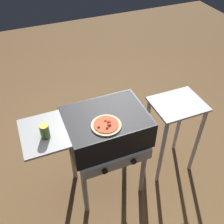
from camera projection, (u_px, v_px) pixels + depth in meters
ground_plane at (107, 183)px, 2.61m from camera, size 8.00×8.00×0.00m
grill at (105, 130)px, 2.10m from camera, size 0.96×0.53×0.90m
pizza_pepperoni at (106, 125)px, 1.92m from camera, size 0.22×0.22×0.04m
sauce_jar at (45, 131)px, 1.81m from camera, size 0.07×0.07×0.11m
prep_table at (174, 124)px, 2.41m from camera, size 0.44×0.36×0.82m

